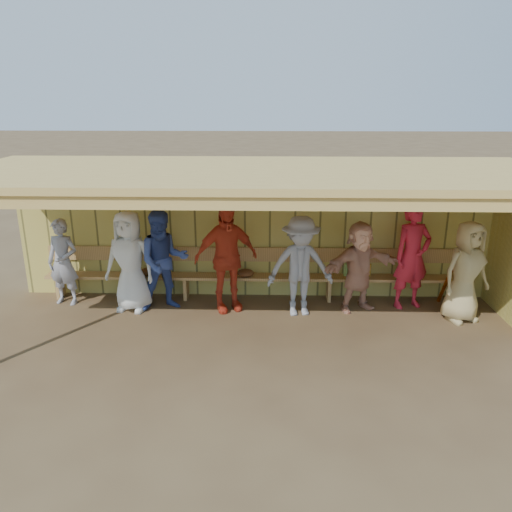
{
  "coord_description": "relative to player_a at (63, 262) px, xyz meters",
  "views": [
    {
      "loc": [
        0.22,
        -7.33,
        3.54
      ],
      "look_at": [
        0.0,
        0.35,
        1.05
      ],
      "focal_mm": 35.0,
      "sensor_mm": 36.0,
      "label": 1
    }
  ],
  "objects": [
    {
      "name": "dugout_structure",
      "position": [
        3.76,
        -0.1,
        0.93
      ],
      "size": [
        8.8,
        3.2,
        2.5
      ],
      "color": "#C2B352",
      "rests_on": "ground"
    },
    {
      "name": "player_g",
      "position": [
        6.02,
        0.03,
        0.15
      ],
      "size": [
        0.77,
        0.62,
        1.84
      ],
      "primitive_type": "imported",
      "rotation": [
        0.0,
        0.0,
        0.3
      ],
      "color": "red",
      "rests_on": "ground"
    },
    {
      "name": "player_d",
      "position": [
        2.86,
        -0.18,
        0.17
      ],
      "size": [
        1.18,
        0.85,
        1.87
      ],
      "primitive_type": "imported",
      "rotation": [
        0.0,
        0.0,
        0.41
      ],
      "color": "red",
      "rests_on": "ground"
    },
    {
      "name": "player_b",
      "position": [
        1.24,
        -0.22,
        0.1
      ],
      "size": [
        0.93,
        0.69,
        1.74
      ],
      "primitive_type": "imported",
      "rotation": [
        0.0,
        0.0,
        -0.17
      ],
      "color": "white",
      "rests_on": "ground"
    },
    {
      "name": "bench",
      "position": [
        3.37,
        0.33,
        -0.24
      ],
      "size": [
        7.6,
        0.34,
        0.93
      ],
      "color": "tan",
      "rests_on": "ground"
    },
    {
      "name": "player_e",
      "position": [
        4.1,
        -0.34,
        0.08
      ],
      "size": [
        1.17,
        0.78,
        1.7
      ],
      "primitive_type": "imported",
      "rotation": [
        0.0,
        0.0,
        0.14
      ],
      "color": "#9799A0",
      "rests_on": "ground"
    },
    {
      "name": "player_f",
      "position": [
        5.1,
        -0.13,
        0.01
      ],
      "size": [
        1.51,
        1.0,
        1.56
      ],
      "primitive_type": "imported",
      "rotation": [
        0.0,
        0.0,
        0.41
      ],
      "color": "#E19F7E",
      "rests_on": "ground"
    },
    {
      "name": "dugout_equipment",
      "position": [
        2.43,
        0.2,
        -0.28
      ],
      "size": [
        7.33,
        0.62,
        0.8
      ],
      "color": "orange",
      "rests_on": "ground"
    },
    {
      "name": "player_a",
      "position": [
        0.0,
        0.0,
        0.0
      ],
      "size": [
        0.62,
        0.46,
        1.53
      ],
      "primitive_type": "imported",
      "rotation": [
        0.0,
        0.0,
        -0.18
      ],
      "color": "#95959D",
      "rests_on": "ground"
    },
    {
      "name": "player_c",
      "position": [
        1.8,
        -0.18,
        0.1
      ],
      "size": [
        1.0,
        0.88,
        1.74
      ],
      "primitive_type": "imported",
      "rotation": [
        0.0,
        0.0,
        0.3
      ],
      "color": "#374C97",
      "rests_on": "ground"
    },
    {
      "name": "player_h",
      "position": [
        6.74,
        -0.5,
        0.07
      ],
      "size": [
        0.95,
        0.79,
        1.67
      ],
      "primitive_type": "imported",
      "rotation": [
        0.0,
        0.0,
        0.37
      ],
      "color": "tan",
      "rests_on": "ground"
    },
    {
      "name": "ground",
      "position": [
        3.37,
        -0.78,
        -0.77
      ],
      "size": [
        90.0,
        90.0,
        0.0
      ],
      "primitive_type": "plane",
      "color": "brown",
      "rests_on": "ground"
    }
  ]
}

